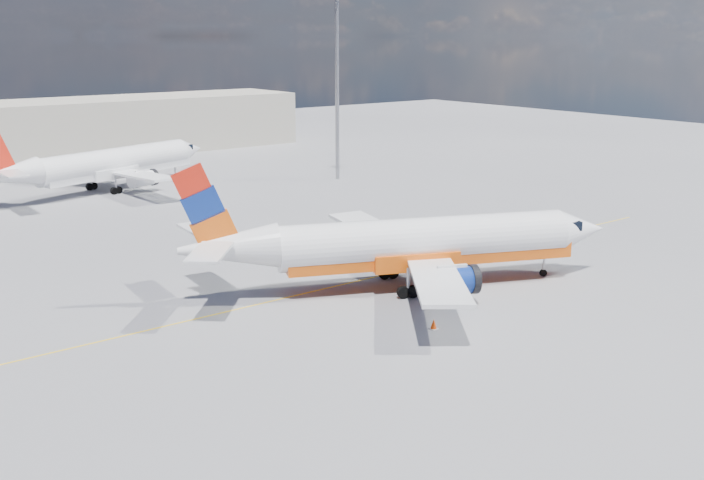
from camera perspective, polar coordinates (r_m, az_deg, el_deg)
ground at (r=52.09m, az=0.75°, el=-4.19°), size 240.00×240.00×0.00m
taxi_line at (r=54.35m, az=-1.22°, el=-3.38°), size 70.00×0.15×0.01m
terminal_main at (r=119.79m, az=-20.28°, el=7.58°), size 70.00×14.00×8.00m
main_jet at (r=53.46m, az=4.28°, el=-0.27°), size 30.15×22.72×9.28m
second_jet at (r=91.59m, az=-17.31°, el=5.28°), size 29.56×22.48×8.96m
gse_tug at (r=62.58m, az=6.34°, el=-0.12°), size 3.02×2.02×2.06m
traffic_cone at (r=46.77m, az=5.96°, el=-6.11°), size 0.44×0.44×0.62m
floodlight_mast at (r=93.96m, az=-1.10°, el=12.34°), size 1.59×1.59×21.81m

